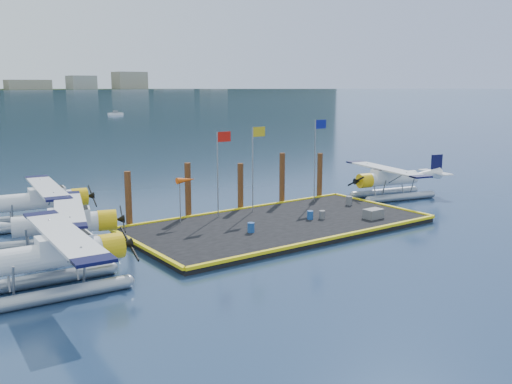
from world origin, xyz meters
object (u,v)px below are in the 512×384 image
at_px(flagpole_red, 220,161).
at_px(seaplane_b, 62,227).
at_px(seaplane_c, 41,203).
at_px(piling_0, 129,201).
at_px(piling_1, 188,192).
at_px(drum_2, 310,215).
at_px(flagpole_blue, 317,148).
at_px(piling_2, 240,188).
at_px(drum_3, 251,228).
at_px(crate, 373,214).
at_px(windsock, 186,181).
at_px(seaplane_d, 389,181).
at_px(drum_1, 322,215).
at_px(piling_3, 282,180).
at_px(flagpole_yellow, 255,156).
at_px(drum_4, 349,201).
at_px(seaplane_a, 56,259).
at_px(piling_4, 320,177).

bearing_deg(flagpole_red, seaplane_b, -174.96).
distance_m(seaplane_c, piling_0, 6.48).
bearing_deg(piling_1, drum_2, -43.15).
xyz_separation_m(flagpole_blue, piling_2, (-6.20, 1.60, -2.79)).
distance_m(drum_2, piling_1, 8.78).
bearing_deg(drum_3, seaplane_c, 131.34).
bearing_deg(crate, seaplane_b, 164.03).
distance_m(seaplane_c, flagpole_blue, 20.81).
bearing_deg(windsock, seaplane_d, -3.83).
bearing_deg(seaplane_c, seaplane_b, 0.71).
bearing_deg(drum_3, drum_1, 1.12).
height_order(crate, piling_3, piling_3).
bearing_deg(drum_1, seaplane_b, 167.64).
bearing_deg(flagpole_yellow, drum_1, -62.88).
distance_m(flagpole_yellow, windsock, 5.87).
relative_size(piling_2, piling_3, 0.88).
relative_size(seaplane_c, drum_4, 15.02).
distance_m(drum_1, drum_4, 5.29).
xyz_separation_m(seaplane_a, flagpole_yellow, (16.65, 7.26, 2.87)).
bearing_deg(piling_2, drum_4, -28.86).
distance_m(seaplane_b, piling_1, 10.08).
bearing_deg(piling_1, seaplane_b, -164.98).
xyz_separation_m(seaplane_b, piling_2, (14.22, 2.61, 0.33)).
xyz_separation_m(seaplane_b, seaplane_d, (27.58, -0.26, -0.02)).
height_order(drum_2, drum_3, drum_3).
xyz_separation_m(seaplane_d, flagpole_yellow, (-13.16, 1.26, 2.97)).
distance_m(drum_4, windsock, 13.41).
relative_size(flagpole_red, piling_1, 1.43).
relative_size(flagpole_yellow, piling_1, 1.48).
bearing_deg(drum_3, flagpole_red, 81.04).
distance_m(seaplane_c, piling_4, 21.91).
distance_m(windsock, piling_1, 2.21).
relative_size(drum_3, flagpole_red, 0.10).
distance_m(seaplane_b, seaplane_c, 7.41).
height_order(drum_1, flagpole_blue, flagpole_blue).
xyz_separation_m(drum_3, piling_1, (-0.95, 6.42, 1.39)).
height_order(flagpole_yellow, piling_3, flagpole_yellow).
relative_size(drum_4, flagpole_red, 0.11).
height_order(seaplane_c, windsock, seaplane_c).
relative_size(piling_1, piling_3, 0.98).
bearing_deg(piling_3, drum_4, -50.12).
bearing_deg(windsock, piling_4, 6.75).
xyz_separation_m(drum_1, drum_4, (4.81, 2.21, 0.06)).
bearing_deg(piling_4, piling_0, 180.00).
height_order(seaplane_c, piling_2, piling_2).
height_order(seaplane_a, flagpole_blue, flagpole_blue).
height_order(flagpole_yellow, piling_4, flagpole_yellow).
bearing_deg(flagpole_blue, seaplane_c, 162.01).
relative_size(seaplane_a, piling_4, 2.66).
relative_size(crate, piling_2, 0.35).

